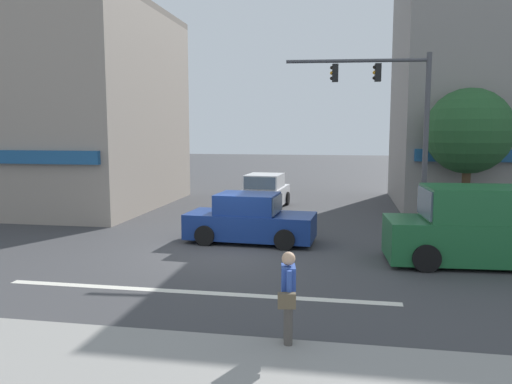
{
  "coord_description": "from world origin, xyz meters",
  "views": [
    {
      "loc": [
        3.25,
        -13.87,
        3.6
      ],
      "look_at": [
        0.41,
        2.0,
        1.6
      ],
      "focal_mm": 35.0,
      "sensor_mm": 36.0,
      "label": 1
    }
  ],
  "objects_px": {
    "traffic_light_mast": "(398,113)",
    "sedan_approaching_near": "(264,193)",
    "van_crossing_center": "(478,228)",
    "sedan_crossing_rightbound": "(250,220)",
    "pedestrian_foreground_with_bag": "(288,296)",
    "utility_pole_near_left": "(87,120)",
    "utility_pole_far_right": "(470,124)",
    "street_tree": "(469,131)"
  },
  "relations": [
    {
      "from": "traffic_light_mast",
      "to": "sedan_approaching_near",
      "type": "height_order",
      "value": "traffic_light_mast"
    },
    {
      "from": "van_crossing_center",
      "to": "traffic_light_mast",
      "type": "bearing_deg",
      "value": 115.16
    },
    {
      "from": "sedan_crossing_rightbound",
      "to": "pedestrian_foreground_with_bag",
      "type": "height_order",
      "value": "pedestrian_foreground_with_bag"
    },
    {
      "from": "utility_pole_near_left",
      "to": "van_crossing_center",
      "type": "height_order",
      "value": "utility_pole_near_left"
    },
    {
      "from": "utility_pole_near_left",
      "to": "sedan_crossing_rightbound",
      "type": "height_order",
      "value": "utility_pole_near_left"
    },
    {
      "from": "utility_pole_near_left",
      "to": "utility_pole_far_right",
      "type": "xyz_separation_m",
      "value": [
        15.91,
        2.01,
        -0.15
      ]
    },
    {
      "from": "utility_pole_far_right",
      "to": "sedan_approaching_near",
      "type": "bearing_deg",
      "value": 175.12
    },
    {
      "from": "sedan_crossing_rightbound",
      "to": "pedestrian_foreground_with_bag",
      "type": "distance_m",
      "value": 8.15
    },
    {
      "from": "utility_pole_far_right",
      "to": "traffic_light_mast",
      "type": "bearing_deg",
      "value": -129.19
    },
    {
      "from": "utility_pole_near_left",
      "to": "pedestrian_foreground_with_bag",
      "type": "xyz_separation_m",
      "value": [
        10.02,
        -12.14,
        -3.07
      ]
    },
    {
      "from": "utility_pole_near_left",
      "to": "traffic_light_mast",
      "type": "bearing_deg",
      "value": -9.12
    },
    {
      "from": "street_tree",
      "to": "sedan_crossing_rightbound",
      "type": "distance_m",
      "value": 9.4
    },
    {
      "from": "utility_pole_far_right",
      "to": "traffic_light_mast",
      "type": "xyz_separation_m",
      "value": [
        -3.29,
        -4.04,
        0.3
      ]
    },
    {
      "from": "utility_pole_far_right",
      "to": "pedestrian_foreground_with_bag",
      "type": "distance_m",
      "value": 15.61
    },
    {
      "from": "utility_pole_far_right",
      "to": "sedan_approaching_near",
      "type": "xyz_separation_m",
      "value": [
        -8.7,
        0.74,
        -3.16
      ]
    },
    {
      "from": "utility_pole_far_right",
      "to": "sedan_approaching_near",
      "type": "relative_size",
      "value": 1.77
    },
    {
      "from": "street_tree",
      "to": "utility_pole_near_left",
      "type": "xyz_separation_m",
      "value": [
        -15.5,
        -0.45,
        0.46
      ]
    },
    {
      "from": "van_crossing_center",
      "to": "sedan_crossing_rightbound",
      "type": "bearing_deg",
      "value": 166.09
    },
    {
      "from": "sedan_crossing_rightbound",
      "to": "pedestrian_foreground_with_bag",
      "type": "xyz_separation_m",
      "value": [
        2.13,
        -7.86,
        0.24
      ]
    },
    {
      "from": "utility_pole_far_right",
      "to": "pedestrian_foreground_with_bag",
      "type": "xyz_separation_m",
      "value": [
        -5.89,
        -14.16,
        -2.92
      ]
    },
    {
      "from": "utility_pole_near_left",
      "to": "van_crossing_center",
      "type": "xyz_separation_m",
      "value": [
        14.43,
        -5.9,
        -3.01
      ]
    },
    {
      "from": "pedestrian_foreground_with_bag",
      "to": "utility_pole_far_right",
      "type": "bearing_deg",
      "value": 67.41
    },
    {
      "from": "sedan_approaching_near",
      "to": "traffic_light_mast",
      "type": "bearing_deg",
      "value": -41.5
    },
    {
      "from": "utility_pole_near_left",
      "to": "sedan_crossing_rightbound",
      "type": "relative_size",
      "value": 1.85
    },
    {
      "from": "sedan_crossing_rightbound",
      "to": "sedan_approaching_near",
      "type": "height_order",
      "value": "same"
    },
    {
      "from": "sedan_approaching_near",
      "to": "pedestrian_foreground_with_bag",
      "type": "xyz_separation_m",
      "value": [
        2.81,
        -14.9,
        0.24
      ]
    },
    {
      "from": "van_crossing_center",
      "to": "pedestrian_foreground_with_bag",
      "type": "distance_m",
      "value": 7.65
    },
    {
      "from": "utility_pole_far_right",
      "to": "utility_pole_near_left",
      "type": "bearing_deg",
      "value": -172.78
    },
    {
      "from": "sedan_approaching_near",
      "to": "van_crossing_center",
      "type": "height_order",
      "value": "van_crossing_center"
    },
    {
      "from": "street_tree",
      "to": "traffic_light_mast",
      "type": "relative_size",
      "value": 0.84
    },
    {
      "from": "sedan_crossing_rightbound",
      "to": "sedan_approaching_near",
      "type": "bearing_deg",
      "value": 95.55
    },
    {
      "from": "van_crossing_center",
      "to": "pedestrian_foreground_with_bag",
      "type": "xyz_separation_m",
      "value": [
        -4.41,
        -6.24,
        -0.05
      ]
    },
    {
      "from": "utility_pole_far_right",
      "to": "pedestrian_foreground_with_bag",
      "type": "bearing_deg",
      "value": -112.59
    },
    {
      "from": "sedan_approaching_near",
      "to": "sedan_crossing_rightbound",
      "type": "bearing_deg",
      "value": -84.45
    },
    {
      "from": "utility_pole_near_left",
      "to": "sedan_approaching_near",
      "type": "height_order",
      "value": "utility_pole_near_left"
    },
    {
      "from": "utility_pole_near_left",
      "to": "traffic_light_mast",
      "type": "height_order",
      "value": "utility_pole_near_left"
    },
    {
      "from": "sedan_approaching_near",
      "to": "pedestrian_foreground_with_bag",
      "type": "height_order",
      "value": "pedestrian_foreground_with_bag"
    },
    {
      "from": "utility_pole_near_left",
      "to": "street_tree",
      "type": "bearing_deg",
      "value": 1.67
    },
    {
      "from": "utility_pole_far_right",
      "to": "van_crossing_center",
      "type": "relative_size",
      "value": 1.58
    },
    {
      "from": "traffic_light_mast",
      "to": "pedestrian_foreground_with_bag",
      "type": "relative_size",
      "value": 3.71
    },
    {
      "from": "street_tree",
      "to": "sedan_approaching_near",
      "type": "distance_m",
      "value": 9.07
    },
    {
      "from": "sedan_approaching_near",
      "to": "utility_pole_far_right",
      "type": "bearing_deg",
      "value": -4.88
    }
  ]
}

